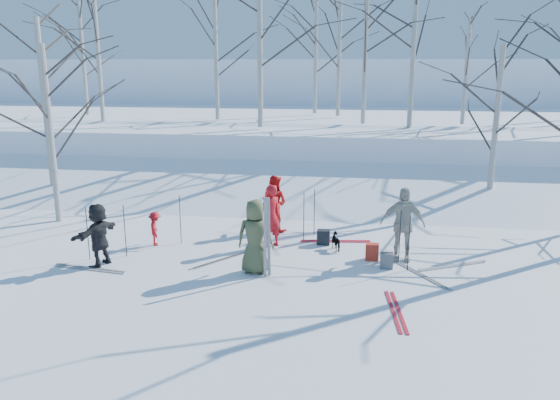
% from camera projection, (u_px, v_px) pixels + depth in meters
% --- Properties ---
extents(ground, '(120.00, 120.00, 0.00)m').
position_uv_depth(ground, '(271.00, 268.00, 13.04)').
color(ground, white).
rests_on(ground, ground).
extents(snow_ramp, '(70.00, 9.49, 4.12)m').
position_uv_depth(snow_ramp, '(302.00, 194.00, 19.72)').
color(snow_ramp, white).
rests_on(snow_ramp, ground).
extents(snow_plateau, '(70.00, 18.00, 2.20)m').
position_uv_depth(snow_plateau, '(321.00, 136.00, 29.12)').
color(snow_plateau, white).
rests_on(snow_plateau, ground).
extents(far_hill, '(90.00, 30.00, 6.00)m').
position_uv_depth(far_hill, '(338.00, 95.00, 49.03)').
color(far_hill, white).
rests_on(far_hill, ground).
extents(skier_olive_center, '(0.88, 0.60, 1.75)m').
position_uv_depth(skier_olive_center, '(255.00, 237.00, 12.55)').
color(skier_olive_center, '#424A2C').
rests_on(skier_olive_center, ground).
extents(skier_red_north, '(0.73, 0.71, 1.69)m').
position_uv_depth(skier_red_north, '(271.00, 216.00, 14.36)').
color(skier_red_north, '#B21018').
rests_on(skier_red_north, ground).
extents(skier_redor_behind, '(0.97, 0.88, 1.64)m').
position_uv_depth(skier_redor_behind, '(274.00, 203.00, 15.77)').
color(skier_redor_behind, red).
rests_on(skier_redor_behind, ground).
extents(skier_red_seated, '(0.53, 0.67, 0.92)m').
position_uv_depth(skier_red_seated, '(155.00, 229.00, 14.57)').
color(skier_red_seated, '#B21018').
rests_on(skier_red_seated, ground).
extents(skier_cream_east, '(1.10, 0.48, 1.85)m').
position_uv_depth(skier_cream_east, '(402.00, 224.00, 13.34)').
color(skier_cream_east, beige).
rests_on(skier_cream_east, ground).
extents(skier_grey_west, '(0.84, 1.50, 1.54)m').
position_uv_depth(skier_grey_west, '(99.00, 235.00, 13.03)').
color(skier_grey_west, black).
rests_on(skier_grey_west, ground).
extents(dog, '(0.46, 0.59, 0.45)m').
position_uv_depth(dog, '(337.00, 241.00, 14.25)').
color(dog, black).
rests_on(dog, ground).
extents(upright_ski_left, '(0.11, 0.17, 1.90)m').
position_uv_depth(upright_ski_left, '(265.00, 238.00, 12.21)').
color(upright_ski_left, silver).
rests_on(upright_ski_left, ground).
extents(upright_ski_right, '(0.09, 0.23, 1.89)m').
position_uv_depth(upright_ski_right, '(269.00, 237.00, 12.26)').
color(upright_ski_right, silver).
rests_on(upright_ski_right, ground).
extents(ski_pair_a, '(1.93, 2.08, 0.02)m').
position_uv_depth(ski_pair_a, '(422.00, 275.00, 12.57)').
color(ski_pair_a, silver).
rests_on(ski_pair_a, ground).
extents(ski_pair_b, '(0.55, 1.94, 0.02)m').
position_uv_depth(ski_pair_b, '(396.00, 311.00, 10.73)').
color(ski_pair_b, '#B61A29').
rests_on(ski_pair_b, ground).
extents(ski_pair_c, '(2.04, 2.09, 0.02)m').
position_uv_depth(ski_pair_c, '(223.00, 259.00, 13.57)').
color(ski_pair_c, silver).
rests_on(ski_pair_c, ground).
extents(ski_pair_d, '(0.74, 1.96, 0.02)m').
position_uv_depth(ski_pair_d, '(90.00, 269.00, 12.96)').
color(ski_pair_d, silver).
rests_on(ski_pair_d, ground).
extents(ski_pair_e, '(0.64, 1.95, 0.02)m').
position_uv_depth(ski_pair_e, '(335.00, 241.00, 14.96)').
color(ski_pair_e, '#B61A29').
rests_on(ski_pair_e, ground).
extents(ski_pair_f, '(1.74, 2.06, 0.02)m').
position_uv_depth(ski_pair_f, '(452.00, 266.00, 13.13)').
color(ski_pair_f, silver).
rests_on(ski_pair_f, ground).
extents(ski_pole_a, '(0.02, 0.02, 1.34)m').
position_uv_depth(ski_pole_a, '(408.00, 235.00, 13.36)').
color(ski_pole_a, black).
rests_on(ski_pole_a, ground).
extents(ski_pole_b, '(0.02, 0.02, 1.34)m').
position_uv_depth(ski_pole_b, '(97.00, 241.00, 12.89)').
color(ski_pole_b, black).
rests_on(ski_pole_b, ground).
extents(ski_pole_c, '(0.02, 0.02, 1.34)m').
position_uv_depth(ski_pole_c, '(304.00, 217.00, 14.89)').
color(ski_pole_c, black).
rests_on(ski_pole_c, ground).
extents(ski_pole_d, '(0.02, 0.02, 1.34)m').
position_uv_depth(ski_pole_d, '(125.00, 231.00, 13.66)').
color(ski_pole_d, black).
rests_on(ski_pole_d, ground).
extents(ski_pole_e, '(0.02, 0.02, 1.34)m').
position_uv_depth(ski_pole_e, '(314.00, 213.00, 15.34)').
color(ski_pole_e, black).
rests_on(ski_pole_e, ground).
extents(ski_pole_f, '(0.02, 0.02, 1.34)m').
position_uv_depth(ski_pole_f, '(409.00, 244.00, 12.71)').
color(ski_pole_f, black).
rests_on(ski_pole_f, ground).
extents(ski_pole_g, '(0.02, 0.02, 1.34)m').
position_uv_depth(ski_pole_g, '(400.00, 237.00, 13.19)').
color(ski_pole_g, black).
rests_on(ski_pole_g, ground).
extents(ski_pole_h, '(0.02, 0.02, 1.34)m').
position_uv_depth(ski_pole_h, '(180.00, 219.00, 14.66)').
color(ski_pole_h, black).
rests_on(ski_pole_h, ground).
extents(ski_pole_i, '(0.02, 0.02, 1.34)m').
position_uv_depth(ski_pole_i, '(88.00, 234.00, 13.45)').
color(ski_pole_i, black).
rests_on(ski_pole_i, ground).
extents(backpack_red, '(0.32, 0.22, 0.42)m').
position_uv_depth(backpack_red, '(372.00, 252.00, 13.52)').
color(backpack_red, '#B32D1B').
rests_on(backpack_red, ground).
extents(backpack_grey, '(0.30, 0.20, 0.38)m').
position_uv_depth(backpack_grey, '(387.00, 261.00, 12.97)').
color(backpack_grey, '#525459').
rests_on(backpack_grey, ground).
extents(backpack_dark, '(0.34, 0.24, 0.40)m').
position_uv_depth(backpack_dark, '(323.00, 237.00, 14.69)').
color(backpack_dark, black).
rests_on(backpack_dark, ground).
extents(birch_plateau_a, '(3.61, 3.61, 4.30)m').
position_uv_depth(birch_plateau_a, '(466.00, 73.00, 22.97)').
color(birch_plateau_a, silver).
rests_on(birch_plateau_a, snow_plateau).
extents(birch_plateau_b, '(5.41, 5.41, 6.88)m').
position_uv_depth(birch_plateau_b, '(260.00, 40.00, 21.63)').
color(birch_plateau_b, silver).
rests_on(birch_plateau_b, snow_plateau).
extents(birch_plateau_c, '(5.24, 5.24, 6.62)m').
position_uv_depth(birch_plateau_c, '(339.00, 47.00, 26.48)').
color(birch_plateau_c, silver).
rests_on(birch_plateau_c, snow_plateau).
extents(birch_plateau_d, '(4.69, 4.69, 5.84)m').
position_uv_depth(birch_plateau_d, '(316.00, 56.00, 27.95)').
color(birch_plateau_d, silver).
rests_on(birch_plateau_d, snow_plateau).
extents(birch_plateau_e, '(4.62, 4.62, 5.74)m').
position_uv_depth(birch_plateau_e, '(98.00, 56.00, 24.04)').
color(birch_plateau_e, silver).
rests_on(birch_plateau_e, snow_plateau).
extents(birch_plateau_f, '(4.47, 4.47, 5.53)m').
position_uv_depth(birch_plateau_f, '(216.00, 58.00, 24.91)').
color(birch_plateau_f, silver).
rests_on(birch_plateau_f, snow_plateau).
extents(birch_plateau_g, '(5.23, 5.23, 6.61)m').
position_uv_depth(birch_plateau_g, '(414.00, 44.00, 21.90)').
color(birch_plateau_g, silver).
rests_on(birch_plateau_g, snow_plateau).
extents(birch_plateau_i, '(4.43, 4.43, 5.47)m').
position_uv_depth(birch_plateau_i, '(83.00, 59.00, 27.20)').
color(birch_plateau_i, silver).
rests_on(birch_plateau_i, snow_plateau).
extents(birch_plateau_j, '(4.78, 4.78, 5.97)m').
position_uv_depth(birch_plateau_j, '(365.00, 53.00, 23.05)').
color(birch_plateau_j, silver).
rests_on(birch_plateau_j, snow_plateau).
extents(birch_edge_a, '(4.31, 4.31, 5.31)m').
position_uv_depth(birch_edge_a, '(51.00, 136.00, 16.28)').
color(birch_edge_a, silver).
rests_on(birch_edge_a, ground).
extents(birch_edge_d, '(4.99, 4.99, 6.27)m').
position_uv_depth(birch_edge_d, '(46.00, 111.00, 19.01)').
color(birch_edge_d, silver).
rests_on(birch_edge_d, ground).
extents(birch_edge_e, '(4.35, 4.35, 5.35)m').
position_uv_depth(birch_edge_e, '(495.00, 129.00, 17.69)').
color(birch_edge_e, silver).
rests_on(birch_edge_e, ground).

